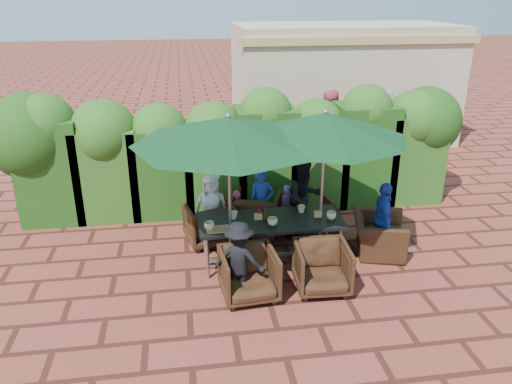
{
  "coord_description": "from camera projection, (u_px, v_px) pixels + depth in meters",
  "views": [
    {
      "loc": [
        -1.06,
        -6.86,
        4.06
      ],
      "look_at": [
        0.03,
        0.4,
        1.08
      ],
      "focal_mm": 35.0,
      "sensor_mm": 36.0,
      "label": 1
    }
  ],
  "objects": [
    {
      "name": "number_block_right",
      "position": [
        318.0,
        214.0,
        7.82
      ],
      "size": [
        0.12,
        0.06,
        0.1
      ],
      "primitive_type": "cube",
      "color": "tan",
      "rests_on": "dining_table"
    },
    {
      "name": "umbrella_left",
      "position": [
        228.0,
        130.0,
        7.07
      ],
      "size": [
        2.82,
        2.82,
        2.46
      ],
      "color": "gray",
      "rests_on": "ground"
    },
    {
      "name": "ketchup_bottle",
      "position": [
        259.0,
        214.0,
        7.73
      ],
      "size": [
        0.04,
        0.04,
        0.17
      ],
      "primitive_type": "cylinder",
      "color": "#B20C0A",
      "rests_on": "dining_table"
    },
    {
      "name": "serving_tray",
      "position": [
        218.0,
        229.0,
        7.42
      ],
      "size": [
        0.35,
        0.25,
        0.02
      ],
      "primitive_type": "cube",
      "color": "#A77750",
      "rests_on": "dining_table"
    },
    {
      "name": "cup_e",
      "position": [
        331.0,
        215.0,
        7.75
      ],
      "size": [
        0.15,
        0.15,
        0.12
      ],
      "primitive_type": "imported",
      "color": "beige",
      "rests_on": "dining_table"
    },
    {
      "name": "number_block_left",
      "position": [
        258.0,
        216.0,
        7.74
      ],
      "size": [
        0.12,
        0.06,
        0.1
      ],
      "primitive_type": "cube",
      "color": "tan",
      "rests_on": "dining_table"
    },
    {
      "name": "chair_far_left",
      "position": [
        209.0,
        221.0,
        8.54
      ],
      "size": [
        0.91,
        0.87,
        0.8
      ],
      "primitive_type": "imported",
      "rotation": [
        0.0,
        0.0,
        3.35
      ],
      "color": "black",
      "rests_on": "ground"
    },
    {
      "name": "cup_c",
      "position": [
        273.0,
        221.0,
        7.54
      ],
      "size": [
        0.15,
        0.15,
        0.12
      ],
      "primitive_type": "imported",
      "color": "beige",
      "rests_on": "dining_table"
    },
    {
      "name": "adult_far_left",
      "position": [
        211.0,
        207.0,
        8.59
      ],
      "size": [
        0.61,
        0.4,
        1.18
      ],
      "primitive_type": "imported",
      "rotation": [
        0.0,
        0.0,
        -0.1
      ],
      "color": "white",
      "rests_on": "ground"
    },
    {
      "name": "sauce_bottle",
      "position": [
        266.0,
        214.0,
        7.74
      ],
      "size": [
        0.04,
        0.04,
        0.17
      ],
      "primitive_type": "cylinder",
      "color": "#4C230C",
      "rests_on": "dining_table"
    },
    {
      "name": "chair_near_right",
      "position": [
        322.0,
        266.0,
        7.16
      ],
      "size": [
        0.79,
        0.75,
        0.78
      ],
      "primitive_type": "imported",
      "rotation": [
        0.0,
        0.0,
        -0.05
      ],
      "color": "black",
      "rests_on": "ground"
    },
    {
      "name": "umbrella_right",
      "position": [
        325.0,
        126.0,
        7.31
      ],
      "size": [
        2.51,
        2.51,
        2.46
      ],
      "color": "gray",
      "rests_on": "ground"
    },
    {
      "name": "dining_table",
      "position": [
        271.0,
        224.0,
        7.78
      ],
      "size": [
        2.24,
        0.9,
        0.75
      ],
      "color": "black",
      "rests_on": "ground"
    },
    {
      "name": "pedestrian_a",
      "position": [
        287.0,
        140.0,
        11.74
      ],
      "size": [
        1.44,
        1.38,
        1.58
      ],
      "primitive_type": "imported",
      "rotation": [
        0.0,
        0.0,
        2.4
      ],
      "color": "#297C22",
      "rests_on": "ground"
    },
    {
      "name": "ground",
      "position": [
        258.0,
        264.0,
        7.95
      ],
      "size": [
        80.0,
        80.0,
        0.0
      ],
      "primitive_type": "plane",
      "color": "brown",
      "rests_on": "ground"
    },
    {
      "name": "adult_near_left",
      "position": [
        239.0,
        260.0,
        6.93
      ],
      "size": [
        0.81,
        0.6,
        1.16
      ],
      "primitive_type": "imported",
      "rotation": [
        0.0,
        0.0,
        2.74
      ],
      "color": "black",
      "rests_on": "ground"
    },
    {
      "name": "child_left",
      "position": [
        237.0,
        213.0,
        8.79
      ],
      "size": [
        0.37,
        0.34,
        0.82
      ],
      "primitive_type": "imported",
      "rotation": [
        0.0,
        0.0,
        -0.42
      ],
      "color": "#D44A6C",
      "rests_on": "ground"
    },
    {
      "name": "pedestrian_b",
      "position": [
        327.0,
        130.0,
        11.87
      ],
      "size": [
        1.05,
        0.82,
        1.92
      ],
      "primitive_type": "imported",
      "rotation": [
        0.0,
        0.0,
        3.46
      ],
      "color": "#D44A6C",
      "rests_on": "ground"
    },
    {
      "name": "chair_far_right",
      "position": [
        313.0,
        216.0,
        8.84
      ],
      "size": [
        0.77,
        0.74,
        0.69
      ],
      "primitive_type": "imported",
      "rotation": [
        0.0,
        0.0,
        3.32
      ],
      "color": "black",
      "rests_on": "ground"
    },
    {
      "name": "chair_near_left",
      "position": [
        249.0,
        272.0,
        6.99
      ],
      "size": [
        0.83,
        0.78,
        0.79
      ],
      "primitive_type": "imported",
      "rotation": [
        0.0,
        0.0,
        0.09
      ],
      "color": "black",
      "rests_on": "ground"
    },
    {
      "name": "chair_end_right",
      "position": [
        379.0,
        229.0,
        8.19
      ],
      "size": [
        0.86,
        1.08,
        0.83
      ],
      "primitive_type": "imported",
      "rotation": [
        0.0,
        0.0,
        1.29
      ],
      "color": "black",
      "rests_on": "ground"
    },
    {
      "name": "cup_b",
      "position": [
        234.0,
        215.0,
        7.75
      ],
      "size": [
        0.13,
        0.13,
        0.12
      ],
      "primitive_type": "imported",
      "color": "beige",
      "rests_on": "dining_table"
    },
    {
      "name": "chair_far_mid",
      "position": [
        256.0,
        212.0,
        8.83
      ],
      "size": [
        1.02,
        0.99,
        0.84
      ],
      "primitive_type": "imported",
      "rotation": [
        0.0,
        0.0,
        2.81
      ],
      "color": "black",
      "rests_on": "ground"
    },
    {
      "name": "pedestrian_c",
      "position": [
        381.0,
        129.0,
        12.1
      ],
      "size": [
        1.29,
        1.16,
        1.88
      ],
      "primitive_type": "imported",
      "rotation": [
        0.0,
        0.0,
        2.5
      ],
      "color": "gray",
      "rests_on": "ground"
    },
    {
      "name": "cup_d",
      "position": [
        301.0,
        209.0,
        7.98
      ],
      "size": [
        0.13,
        0.13,
        0.12
      ],
      "primitive_type": "imported",
      "color": "beige",
      "rests_on": "dining_table"
    },
    {
      "name": "hedge_wall",
      "position": [
        230.0,
        145.0,
        9.56
      ],
      "size": [
        9.1,
        1.6,
        2.4
      ],
      "color": "#183B10",
      "rests_on": "ground"
    },
    {
      "name": "adult_end_right",
      "position": [
        383.0,
        219.0,
        8.06
      ],
      "size": [
        0.46,
        0.77,
        1.25
      ],
      "primitive_type": "imported",
      "rotation": [
        0.0,
        0.0,
        1.43
      ],
      "color": "#2041AF",
      "rests_on": "ground"
    },
    {
      "name": "cup_a",
      "position": [
        209.0,
        226.0,
        7.41
      ],
      "size": [
        0.15,
        0.15,
        0.12
      ],
      "primitive_type": "imported",
      "color": "beige",
      "rests_on": "dining_table"
    },
    {
      "name": "child_right",
      "position": [
        288.0,
        209.0,
        8.88
      ],
      "size": [
        0.39,
        0.35,
        0.88
      ],
      "primitive_type": "imported",
      "rotation": [
        0.0,
        0.0,
        0.35
      ],
      "color": "#8052B2",
      "rests_on": "ground"
    },
    {
      "name": "building",
      "position": [
        342.0,
        83.0,
        14.24
      ],
      "size": [
        6.2,
        3.08,
        3.2
      ],
      "color": "#C3B291",
      "rests_on": "ground"
    },
    {
      "name": "adult_far_right",
      "position": [
        304.0,
        198.0,
        8.67
      ],
      "size": [
        0.76,
        0.57,
        1.42
      ],
      "primitive_type": "imported",
      "rotation": [
        0.0,
        0.0,
        0.25
      ],
      "color": "black",
      "rests_on": "ground"
    },
    {
      "name": "adult_far_mid",
      "position": [
        262.0,
        203.0,
        8.75
      ],
      "size": [
        0.44,
        0.36,
        1.2
      ],
      "primitive_type": "imported",
      "rotation": [
        0.0,
        0.0,
        -0.02
      ],
      "color": "#2041AF",
      "rests_on": "ground"
    }
  ]
}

